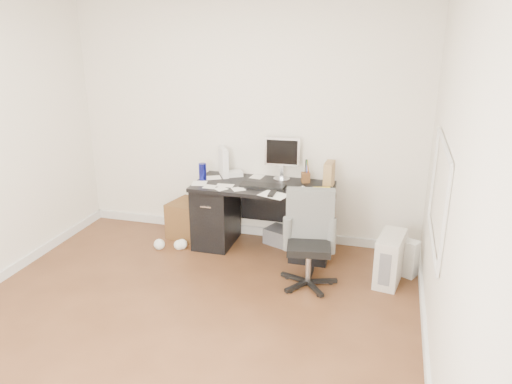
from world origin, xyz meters
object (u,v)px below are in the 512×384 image
keyboard (263,186)px  wicker_basket (190,219)px  desk (263,215)px  office_chair (309,241)px  lcd_monitor (282,159)px  pc_tower (390,259)px

keyboard → wicker_basket: 1.09m
desk → office_chair: bearing=-47.5°
keyboard → office_chair: (0.62, -0.61, -0.30)m
lcd_monitor → desk: bearing=-128.1°
lcd_monitor → keyboard: lcd_monitor is taller
desk → lcd_monitor: (0.15, 0.22, 0.59)m
keyboard → desk: bearing=100.0°
pc_tower → desk: bearing=173.5°
desk → lcd_monitor: bearing=55.7°
desk → office_chair: (0.63, -0.69, 0.07)m
lcd_monitor → keyboard: 0.41m
keyboard → wicker_basket: size_ratio=1.14×
office_chair → lcd_monitor: bearing=108.5°
lcd_monitor → keyboard: bearing=-118.2°
desk → pc_tower: (1.38, -0.40, -0.16)m
desk → keyboard: bearing=-80.3°
desk → office_chair: size_ratio=1.61×
office_chair → keyboard: bearing=126.4°
desk → wicker_basket: 0.94m
desk → wicker_basket: desk is taller
desk → office_chair: office_chair is taller
pc_tower → wicker_basket: pc_tower is taller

